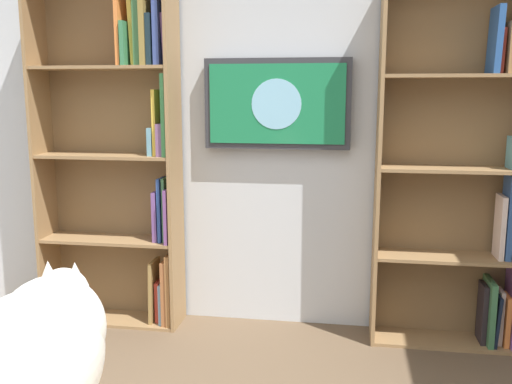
{
  "coord_description": "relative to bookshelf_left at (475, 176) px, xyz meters",
  "views": [
    {
      "loc": [
        -0.43,
        1.32,
        1.51
      ],
      "look_at": [
        -0.05,
        -1.08,
        1.07
      ],
      "focal_mm": 39.33,
      "sensor_mm": 36.0,
      "label": 1
    }
  ],
  "objects": [
    {
      "name": "cat",
      "position": [
        1.41,
        2.35,
        -0.09
      ],
      "size": [
        0.28,
        0.66,
        0.37
      ],
      "color": "silver",
      "rests_on": "desk"
    },
    {
      "name": "bookshelf_left",
      "position": [
        0.0,
        0.0,
        0.0
      ],
      "size": [
        0.91,
        0.28,
        2.14
      ],
      "color": "#937047",
      "rests_on": "ground"
    },
    {
      "name": "wall_mounted_tv",
      "position": [
        1.17,
        -0.08,
        0.41
      ],
      "size": [
        0.9,
        0.07,
        0.55
      ],
      "color": "#333338"
    },
    {
      "name": "bookshelf_right",
      "position": [
        2.14,
        -0.0,
        0.12
      ],
      "size": [
        0.91,
        0.28,
        2.22
      ],
      "color": "#937047",
      "rests_on": "ground"
    },
    {
      "name": "wall_back",
      "position": [
        1.18,
        -0.17,
        0.32
      ],
      "size": [
        4.52,
        0.06,
        2.7
      ],
      "primitive_type": "cube",
      "color": "silver",
      "rests_on": "ground"
    }
  ]
}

